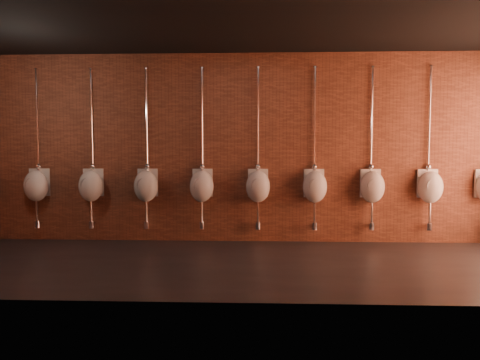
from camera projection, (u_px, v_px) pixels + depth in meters
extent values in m
plane|color=black|center=(237.00, 264.00, 5.89)|extent=(8.50, 8.50, 0.00)
cube|color=black|center=(237.00, 27.00, 5.67)|extent=(8.50, 3.00, 0.04)
cube|color=brown|center=(241.00, 148.00, 7.27)|extent=(8.50, 0.04, 3.20)
cube|color=brown|center=(231.00, 147.00, 4.28)|extent=(8.50, 0.04, 3.20)
ellipsoid|color=silver|center=(36.00, 186.00, 7.29)|extent=(0.44, 0.39, 0.53)
cube|color=silver|center=(40.00, 182.00, 7.43)|extent=(0.35, 0.07, 0.48)
cylinder|color=#999999|center=(32.00, 185.00, 7.16)|extent=(0.24, 0.04, 0.23)
cylinder|color=silver|center=(37.00, 120.00, 7.33)|extent=(0.03, 0.03, 1.72)
sphere|color=silver|center=(38.00, 166.00, 7.38)|extent=(0.10, 0.10, 0.10)
cylinder|color=silver|center=(36.00, 69.00, 7.27)|extent=(0.06, 0.06, 0.01)
cylinder|color=silver|center=(37.00, 209.00, 7.32)|extent=(0.04, 0.04, 0.39)
cylinder|color=silver|center=(37.00, 224.00, 7.34)|extent=(0.10, 0.10, 0.13)
cylinder|color=silver|center=(40.00, 223.00, 7.43)|extent=(0.04, 0.18, 0.04)
ellipsoid|color=silver|center=(91.00, 186.00, 7.26)|extent=(0.44, 0.39, 0.53)
cube|color=silver|center=(94.00, 182.00, 7.39)|extent=(0.35, 0.07, 0.48)
cylinder|color=#999999|center=(88.00, 185.00, 7.12)|extent=(0.24, 0.04, 0.23)
cylinder|color=silver|center=(92.00, 120.00, 7.30)|extent=(0.03, 0.03, 1.72)
sphere|color=silver|center=(93.00, 166.00, 7.34)|extent=(0.10, 0.10, 0.10)
cylinder|color=silver|center=(90.00, 68.00, 7.24)|extent=(0.06, 0.06, 0.01)
cylinder|color=silver|center=(91.00, 210.00, 7.29)|extent=(0.04, 0.04, 0.39)
cylinder|color=silver|center=(92.00, 224.00, 7.31)|extent=(0.10, 0.10, 0.13)
cylinder|color=silver|center=(94.00, 224.00, 7.39)|extent=(0.04, 0.18, 0.04)
ellipsoid|color=silver|center=(146.00, 186.00, 7.22)|extent=(0.44, 0.39, 0.53)
cube|color=silver|center=(148.00, 182.00, 7.36)|extent=(0.35, 0.07, 0.48)
cylinder|color=#999999|center=(144.00, 185.00, 7.09)|extent=(0.24, 0.04, 0.23)
cylinder|color=silver|center=(147.00, 120.00, 7.26)|extent=(0.03, 0.03, 1.72)
sphere|color=silver|center=(147.00, 166.00, 7.31)|extent=(0.10, 0.10, 0.10)
cylinder|color=silver|center=(146.00, 68.00, 7.20)|extent=(0.06, 0.06, 0.01)
cylinder|color=silver|center=(146.00, 210.00, 7.25)|extent=(0.04, 0.04, 0.39)
cylinder|color=silver|center=(146.00, 225.00, 7.27)|extent=(0.10, 0.10, 0.13)
cylinder|color=silver|center=(148.00, 224.00, 7.36)|extent=(0.04, 0.18, 0.04)
ellipsoid|color=silver|center=(202.00, 186.00, 7.19)|extent=(0.44, 0.39, 0.53)
cube|color=silver|center=(203.00, 183.00, 7.32)|extent=(0.35, 0.07, 0.48)
cylinder|color=#999999|center=(201.00, 185.00, 7.05)|extent=(0.24, 0.04, 0.23)
cylinder|color=silver|center=(202.00, 119.00, 7.23)|extent=(0.03, 0.03, 1.72)
sphere|color=silver|center=(202.00, 167.00, 7.27)|extent=(0.10, 0.10, 0.10)
cylinder|color=silver|center=(202.00, 68.00, 7.17)|extent=(0.06, 0.06, 0.01)
cylinder|color=silver|center=(202.00, 210.00, 7.22)|extent=(0.04, 0.04, 0.39)
cylinder|color=silver|center=(202.00, 225.00, 7.23)|extent=(0.10, 0.10, 0.13)
cylinder|color=silver|center=(203.00, 224.00, 7.32)|extent=(0.04, 0.18, 0.04)
ellipsoid|color=silver|center=(258.00, 187.00, 7.15)|extent=(0.44, 0.39, 0.53)
cube|color=silver|center=(258.00, 183.00, 7.28)|extent=(0.35, 0.07, 0.48)
cylinder|color=#999999|center=(258.00, 185.00, 7.02)|extent=(0.24, 0.04, 0.23)
cylinder|color=silver|center=(258.00, 119.00, 7.19)|extent=(0.03, 0.03, 1.72)
sphere|color=silver|center=(258.00, 167.00, 7.24)|extent=(0.10, 0.10, 0.10)
cylinder|color=silver|center=(258.00, 67.00, 7.13)|extent=(0.06, 0.06, 0.01)
cylinder|color=silver|center=(258.00, 210.00, 7.18)|extent=(0.04, 0.04, 0.39)
cylinder|color=silver|center=(258.00, 226.00, 7.20)|extent=(0.10, 0.10, 0.13)
cylinder|color=silver|center=(258.00, 225.00, 7.29)|extent=(0.04, 0.18, 0.04)
ellipsoid|color=silver|center=(315.00, 187.00, 7.12)|extent=(0.44, 0.39, 0.53)
cube|color=silver|center=(314.00, 183.00, 7.25)|extent=(0.35, 0.07, 0.48)
cylinder|color=#999999|center=(316.00, 186.00, 6.98)|extent=(0.24, 0.04, 0.23)
cylinder|color=silver|center=(315.00, 119.00, 7.15)|extent=(0.03, 0.03, 1.72)
sphere|color=silver|center=(314.00, 167.00, 7.20)|extent=(0.10, 0.10, 0.10)
cylinder|color=silver|center=(315.00, 67.00, 7.09)|extent=(0.06, 0.06, 0.01)
cylinder|color=silver|center=(315.00, 211.00, 7.15)|extent=(0.04, 0.04, 0.39)
cylinder|color=silver|center=(314.00, 226.00, 7.16)|extent=(0.10, 0.10, 0.13)
cylinder|color=silver|center=(314.00, 225.00, 7.25)|extent=(0.04, 0.18, 0.04)
ellipsoid|color=silver|center=(372.00, 187.00, 7.08)|extent=(0.44, 0.39, 0.53)
cube|color=silver|center=(370.00, 183.00, 7.21)|extent=(0.35, 0.07, 0.48)
cylinder|color=#999999|center=(375.00, 186.00, 6.95)|extent=(0.24, 0.04, 0.23)
cylinder|color=silver|center=(372.00, 119.00, 7.12)|extent=(0.03, 0.03, 1.72)
sphere|color=silver|center=(371.00, 167.00, 7.16)|extent=(0.10, 0.10, 0.10)
cylinder|color=silver|center=(373.00, 66.00, 7.06)|extent=(0.06, 0.06, 0.01)
cylinder|color=silver|center=(372.00, 211.00, 7.11)|extent=(0.04, 0.04, 0.39)
cylinder|color=silver|center=(371.00, 226.00, 7.13)|extent=(0.10, 0.10, 0.13)
cylinder|color=silver|center=(370.00, 225.00, 7.22)|extent=(0.04, 0.18, 0.04)
ellipsoid|color=silver|center=(430.00, 187.00, 7.05)|extent=(0.44, 0.39, 0.53)
cube|color=silver|center=(427.00, 183.00, 7.18)|extent=(0.35, 0.07, 0.48)
cylinder|color=#999999|center=(434.00, 186.00, 6.91)|extent=(0.24, 0.04, 0.23)
cylinder|color=silver|center=(430.00, 119.00, 7.08)|extent=(0.03, 0.03, 1.72)
sphere|color=silver|center=(428.00, 167.00, 7.13)|extent=(0.10, 0.10, 0.10)
cylinder|color=silver|center=(431.00, 66.00, 7.02)|extent=(0.06, 0.06, 0.01)
cylinder|color=silver|center=(430.00, 211.00, 7.07)|extent=(0.04, 0.04, 0.39)
cylinder|color=silver|center=(429.00, 227.00, 7.09)|extent=(0.10, 0.10, 0.13)
cylinder|color=silver|center=(427.00, 226.00, 7.18)|extent=(0.04, 0.18, 0.04)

